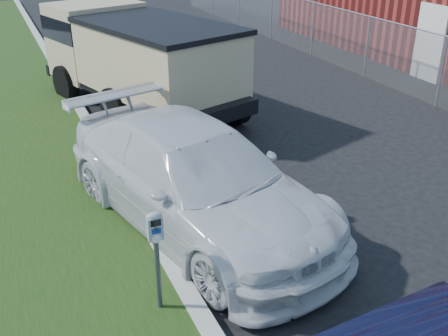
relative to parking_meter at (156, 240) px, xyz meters
name	(u,v)px	position (x,y,z in m)	size (l,w,h in m)	color
ground	(331,235)	(3.00, 0.64, -1.11)	(120.00, 120.00, 0.00)	black
chainlink_fence	(369,35)	(9.00, 7.64, 0.15)	(0.06, 30.06, 30.00)	slate
parking_meter	(156,240)	(0.00, 0.00, 0.00)	(0.19, 0.14, 1.36)	#3F4247
white_wagon	(194,176)	(1.22, 1.92, -0.31)	(2.26, 5.56, 1.61)	silver
dump_truck	(135,56)	(1.86, 7.66, 0.25)	(3.98, 6.56, 2.42)	black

